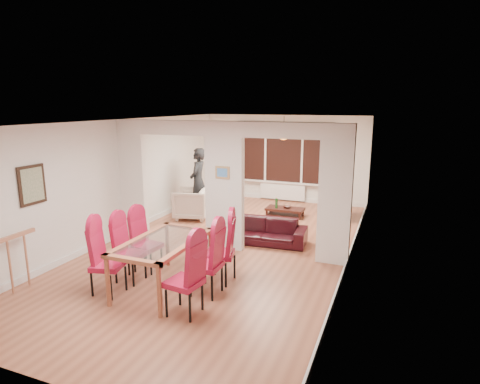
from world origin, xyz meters
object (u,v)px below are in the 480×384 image
Objects in this scene: dining_chair_lb at (130,251)px; armchair at (192,204)px; television at (344,207)px; coffee_table at (285,212)px; dining_table at (164,264)px; dining_chair_lc at (147,242)px; dining_chair_la at (107,260)px; bowl at (287,207)px; person at (198,182)px; dining_chair_rb at (206,260)px; dining_chair_rc at (220,249)px; dining_chair_ra at (184,276)px; bottle at (276,203)px; sofa at (264,231)px.

armchair is at bearing 99.83° from dining_chair_lb.
coffee_table is at bearing 101.98° from television.
dining_chair_lc reaches higher than dining_table.
dining_chair_la is 5.53m from bowl.
dining_chair_lb is 1.08× the size of coffee_table.
dining_table reaches higher than coffee_table.
dining_chair_la is 0.62× the size of person.
dining_chair_rb is 0.99× the size of dining_chair_rc.
dining_chair_lb is 5.01m from coffee_table.
dining_chair_ra is 1.15× the size of television.
bowl is (0.01, 4.78, -0.31)m from dining_chair_rb.
dining_chair_ra is (0.71, -0.60, 0.16)m from dining_table.
person is at bearing 110.27° from dining_chair_lc.
armchair is at bearing -154.16° from bowl.
dining_chair_lb is 1.51m from dining_chair_rc.
dining_chair_lc is 1.07× the size of television.
dining_chair_lb is 3.84× the size of bottle.
dining_chair_rc is at bearing 18.56° from dining_chair_lb.
dining_chair_ra reaches higher than dining_chair_rb.
dining_chair_lb reaches higher than bowl.
dining_chair_la is 1.13× the size of coffee_table.
armchair is at bearing 107.12° from television.
dining_chair_lc is 3.79× the size of bottle.
dining_chair_lc is 0.93× the size of dining_chair_rb.
television is at bearing 17.50° from coffee_table.
dining_chair_la is 1.78m from dining_chair_rc.
dining_chair_ra reaches higher than sofa.
dining_chair_rb reaches higher than sofa.
dining_chair_lb is 0.95× the size of dining_chair_rb.
armchair reaches higher than television.
dining_chair_lc reaches higher than bowl.
person reaches higher than bowl.
armchair is at bearing -5.79° from person.
coffee_table is 4.96× the size of bowl.
coffee_table is at bearing 102.15° from armchair.
dining_chair_lc is 4.56m from bowl.
dining_chair_lb reaches higher than bottle.
dining_chair_la is 0.98× the size of dining_chair_ra.
person reaches higher than dining_chair_rc.
person is 2.16m from bottle.
dining_chair_lc is 0.58× the size of sofa.
dining_chair_lc is (0.06, 0.99, -0.03)m from dining_chair_la.
dining_chair_lb is 5.98m from television.
sofa is at bearing -80.66° from bottle.
person reaches higher than dining_chair_lb.
bowl is at bearing 60.39° from dining_chair_la.
dining_chair_la reaches higher than bowl.
dining_chair_lc is 0.58× the size of person.
television is (3.68, 1.53, -0.11)m from armchair.
television is at bearing 49.15° from dining_chair_la.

